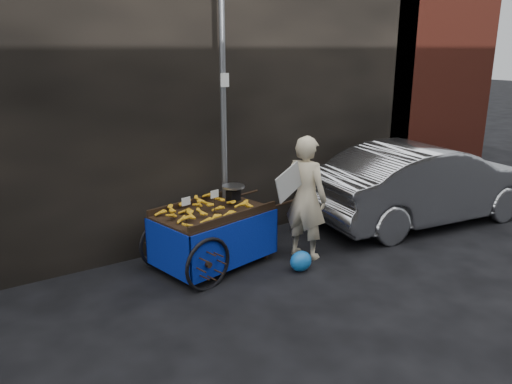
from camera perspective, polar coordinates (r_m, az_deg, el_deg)
ground at (r=6.26m, az=0.19°, el=-10.60°), size 80.00×80.00×0.00m
building_wall at (r=8.05m, az=-7.97°, el=13.79°), size 13.50×2.00×5.00m
street_pole at (r=6.89m, az=-3.75°, el=9.40°), size 0.12×0.10×4.00m
banana_cart at (r=6.55m, az=-5.26°, el=-2.96°), size 2.15×1.27×1.10m
vendor at (r=6.81m, az=5.68°, el=-0.62°), size 0.95×0.73×1.71m
plastic_bag at (r=6.60m, az=5.15°, el=-7.88°), size 0.30×0.24×0.27m
parked_car at (r=8.72m, az=18.87°, el=0.99°), size 4.16×1.93×1.32m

